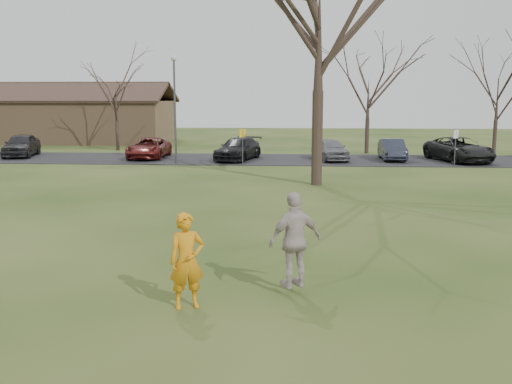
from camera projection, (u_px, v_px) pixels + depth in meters
ground at (242, 300)px, 11.41m from camera, size 120.00×120.00×0.00m
parking_strip at (279, 159)px, 36.00m from camera, size 62.00×6.50×0.04m
player_defender at (187, 261)px, 10.86m from camera, size 0.79×0.66×1.85m
car_0 at (21, 145)px, 37.53m from camera, size 2.62×4.65×1.49m
car_2 at (149, 148)px, 36.56m from camera, size 2.15×4.63×1.28m
car_3 at (238, 149)px, 35.55m from camera, size 2.98×4.99×1.35m
car_4 at (330, 149)px, 35.40m from camera, size 2.48×4.25×1.36m
car_5 at (392, 150)px, 35.53m from camera, size 1.40×3.90×1.28m
car_6 at (459, 149)px, 34.78m from camera, size 3.67×5.68×1.46m
catching_play at (295, 240)px, 11.54m from camera, size 1.23×1.00×1.96m
building at (53, 119)px, 49.81m from camera, size 20.60×8.50×5.14m
lamp_post at (175, 96)px, 33.28m from camera, size 0.34×0.34×6.27m
sign_yellow at (243, 140)px, 32.94m from camera, size 0.35×0.35×2.08m
sign_white at (456, 141)px, 32.14m from camera, size 0.35×0.35×2.08m
big_tree at (319, 25)px, 24.86m from camera, size 9.00×9.00×14.00m
small_tree_row at (344, 97)px, 40.04m from camera, size 55.00×5.90×8.50m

